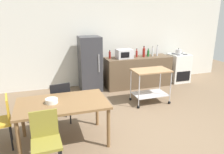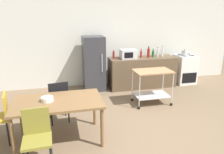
# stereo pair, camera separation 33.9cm
# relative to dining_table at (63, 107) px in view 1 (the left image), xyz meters

# --- Properties ---
(ground_plane) EXTENTS (12.00, 12.00, 0.00)m
(ground_plane) POSITION_rel_dining_table_xyz_m (1.56, -0.23, -0.67)
(ground_plane) COLOR brown
(back_wall) EXTENTS (8.40, 0.12, 2.90)m
(back_wall) POSITION_rel_dining_table_xyz_m (1.56, 2.97, 0.78)
(back_wall) COLOR silver
(back_wall) RESTS_ON ground_plane
(kitchen_counter) EXTENTS (2.00, 0.64, 0.90)m
(kitchen_counter) POSITION_rel_dining_table_xyz_m (2.46, 2.37, -0.22)
(kitchen_counter) COLOR brown
(kitchen_counter) RESTS_ON ground_plane
(dining_table) EXTENTS (1.50, 0.90, 0.75)m
(dining_table) POSITION_rel_dining_table_xyz_m (0.00, 0.00, 0.00)
(dining_table) COLOR brown
(dining_table) RESTS_ON ground_plane
(chair_mustard) EXTENTS (0.45, 0.45, 0.89)m
(chair_mustard) POSITION_rel_dining_table_xyz_m (-0.98, 0.15, -0.15)
(chair_mustard) COLOR gold
(chair_mustard) RESTS_ON ground_plane
(chair_olive) EXTENTS (0.42, 0.42, 0.89)m
(chair_olive) POSITION_rel_dining_table_xyz_m (-0.30, -0.66, -0.15)
(chair_olive) COLOR olive
(chair_olive) RESTS_ON ground_plane
(chair_black) EXTENTS (0.46, 0.46, 0.89)m
(chair_black) POSITION_rel_dining_table_xyz_m (-0.00, 0.67, -0.15)
(chair_black) COLOR black
(chair_black) RESTS_ON ground_plane
(stove_oven) EXTENTS (0.60, 0.61, 0.92)m
(stove_oven) POSITION_rel_dining_table_xyz_m (3.91, 2.39, -0.22)
(stove_oven) COLOR white
(stove_oven) RESTS_ON ground_plane
(refrigerator) EXTENTS (0.60, 0.63, 1.55)m
(refrigerator) POSITION_rel_dining_table_xyz_m (1.01, 2.47, 0.10)
(refrigerator) COLOR #333338
(refrigerator) RESTS_ON ground_plane
(kitchen_cart) EXTENTS (0.91, 0.57, 0.85)m
(kitchen_cart) POSITION_rel_dining_table_xyz_m (2.23, 1.10, -0.10)
(kitchen_cart) COLOR #A37A51
(kitchen_cart) RESTS_ON ground_plane
(bottle_hot_sauce) EXTENTS (0.06, 0.06, 0.24)m
(bottle_hot_sauce) POSITION_rel_dining_table_xyz_m (1.59, 2.44, 0.33)
(bottle_hot_sauce) COLOR maroon
(bottle_hot_sauce) RESTS_ON kitchen_counter
(microwave) EXTENTS (0.46, 0.35, 0.26)m
(microwave) POSITION_rel_dining_table_xyz_m (2.01, 2.35, 0.36)
(microwave) COLOR silver
(microwave) RESTS_ON kitchen_counter
(bottle_sesame_oil) EXTENTS (0.06, 0.06, 0.26)m
(bottle_sesame_oil) POSITION_rel_dining_table_xyz_m (2.42, 2.39, 0.33)
(bottle_sesame_oil) COLOR maroon
(bottle_sesame_oil) RESTS_ON kitchen_counter
(bottle_olive_oil) EXTENTS (0.08, 0.08, 0.32)m
(bottle_olive_oil) POSITION_rel_dining_table_xyz_m (2.63, 2.35, 0.37)
(bottle_olive_oil) COLOR maroon
(bottle_olive_oil) RESTS_ON kitchen_counter
(bottle_vinegar) EXTENTS (0.07, 0.07, 0.24)m
(bottle_vinegar) POSITION_rel_dining_table_xyz_m (2.80, 2.38, 0.33)
(bottle_vinegar) COLOR #1E6628
(bottle_vinegar) RESTS_ON kitchen_counter
(bottle_wine) EXTENTS (0.06, 0.06, 0.29)m
(bottle_wine) POSITION_rel_dining_table_xyz_m (2.94, 2.38, 0.35)
(bottle_wine) COLOR silver
(bottle_wine) RESTS_ON kitchen_counter
(bottle_sparkling_water) EXTENTS (0.06, 0.06, 0.32)m
(bottle_sparkling_water) POSITION_rel_dining_table_xyz_m (3.09, 2.37, 0.36)
(bottle_sparkling_water) COLOR silver
(bottle_sparkling_water) RESTS_ON kitchen_counter
(fruit_bowl) EXTENTS (0.20, 0.20, 0.07)m
(fruit_bowl) POSITION_rel_dining_table_xyz_m (-0.17, 0.02, 0.12)
(fruit_bowl) COLOR white
(fruit_bowl) RESTS_ON dining_table
(kettle) EXTENTS (0.24, 0.17, 0.19)m
(kettle) POSITION_rel_dining_table_xyz_m (3.80, 2.29, 0.33)
(kettle) COLOR silver
(kettle) RESTS_ON stove_oven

